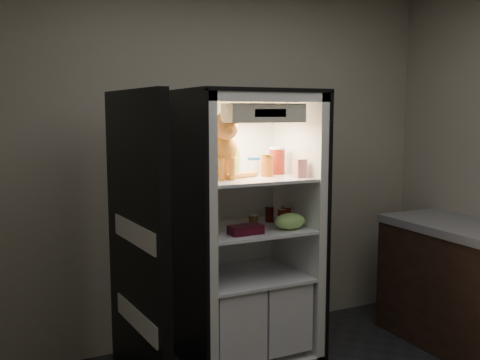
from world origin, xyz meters
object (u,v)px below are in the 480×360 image
at_px(parmesan_shaker, 234,162).
at_px(mayo_tub, 254,166).
at_px(refrigerator, 245,247).
at_px(berry_box_left, 239,231).
at_px(berry_box_right, 252,229).
at_px(grape_bag, 290,221).
at_px(soda_can_a, 269,214).
at_px(soda_can_b, 286,215).
at_px(soda_can_c, 282,217).
at_px(pepper_jar, 277,161).
at_px(cream_carton, 300,168).
at_px(condiment_jar, 254,220).
at_px(salsa_jar, 267,165).
at_px(tabby_cat, 222,153).

distance_m(parmesan_shaker, mayo_tub, 0.15).
distance_m(refrigerator, mayo_tub, 0.57).
xyz_separation_m(mayo_tub, berry_box_left, (-0.24, -0.27, -0.38)).
xyz_separation_m(parmesan_shaker, berry_box_right, (0.01, -0.26, -0.42)).
xyz_separation_m(grape_bag, berry_box_left, (-0.39, -0.00, -0.03)).
height_order(soda_can_a, soda_can_b, soda_can_b).
bearing_deg(soda_can_c, pepper_jar, 88.83).
bearing_deg(berry_box_left, refrigerator, 56.10).
bearing_deg(berry_box_right, pepper_jar, 36.52).
bearing_deg(berry_box_left, pepper_jar, 29.76).
bearing_deg(cream_carton, berry_box_right, 179.57).
height_order(cream_carton, berry_box_left, cream_carton).
xyz_separation_m(refrigerator, condiment_jar, (0.04, -0.06, 0.19)).
distance_m(grape_bag, berry_box_right, 0.28).
distance_m(mayo_tub, salsa_jar, 0.13).
bearing_deg(cream_carton, pepper_jar, 100.97).
bearing_deg(soda_can_c, cream_carton, -72.83).
relative_size(pepper_jar, grape_bag, 0.87).
bearing_deg(soda_can_a, soda_can_b, -65.12).
bearing_deg(cream_carton, soda_can_b, 95.38).
height_order(berry_box_left, berry_box_right, berry_box_right).
height_order(soda_can_b, berry_box_left, soda_can_b).
relative_size(salsa_jar, berry_box_right, 1.26).
bearing_deg(tabby_cat, salsa_jar, 1.65).
bearing_deg(soda_can_b, berry_box_left, -160.82).
distance_m(soda_can_c, berry_box_right, 0.34).
xyz_separation_m(refrigerator, soda_can_c, (0.25, -0.08, 0.21)).
relative_size(refrigerator, condiment_jar, 20.93).
bearing_deg(parmesan_shaker, berry_box_left, -109.60).
relative_size(mayo_tub, cream_carton, 1.00).
bearing_deg(tabby_cat, parmesan_shaker, 42.60).
bearing_deg(berry_box_right, condiment_jar, 60.94).
bearing_deg(cream_carton, condiment_jar, 146.61).
height_order(pepper_jar, grape_bag, pepper_jar).
xyz_separation_m(soda_can_c, grape_bag, (-0.02, -0.15, -0.00)).
relative_size(parmesan_shaker, berry_box_left, 1.69).
xyz_separation_m(soda_can_b, condiment_jar, (-0.25, 0.02, -0.02)).
relative_size(soda_can_a, soda_can_c, 1.01).
bearing_deg(grape_bag, soda_can_a, 91.04).
xyz_separation_m(refrigerator, cream_carton, (0.30, -0.23, 0.56)).
relative_size(tabby_cat, berry_box_right, 3.75).
bearing_deg(mayo_tub, condiment_jar, -117.31).
xyz_separation_m(tabby_cat, pepper_jar, (0.44, 0.05, -0.07)).
bearing_deg(soda_can_b, pepper_jar, 110.64).
bearing_deg(parmesan_shaker, berry_box_right, -88.58).
bearing_deg(grape_bag, refrigerator, 134.41).
bearing_deg(soda_can_a, soda_can_c, -77.60).
xyz_separation_m(mayo_tub, cream_carton, (0.21, -0.26, -0.00)).
bearing_deg(pepper_jar, berry_box_left, -150.24).
distance_m(soda_can_a, berry_box_right, 0.39).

